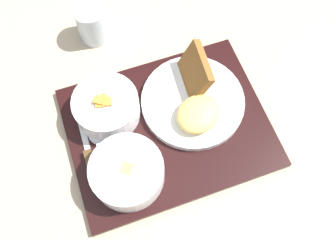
{
  "coord_description": "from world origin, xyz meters",
  "views": [
    {
      "loc": [
        -0.12,
        -0.25,
        0.69
      ],
      "look_at": [
        0.0,
        0.0,
        0.04
      ],
      "focal_mm": 38.0,
      "sensor_mm": 36.0,
      "label": 1
    }
  ],
  "objects_px": {
    "bowl_salad": "(107,106)",
    "plate_main": "(194,100)",
    "glass_water": "(93,25)",
    "knife": "(91,162)",
    "bowl_soup": "(127,172)",
    "spoon": "(98,141)"
  },
  "relations": [
    {
      "from": "bowl_salad",
      "to": "plate_main",
      "type": "bearing_deg",
      "value": -18.84
    },
    {
      "from": "glass_water",
      "to": "knife",
      "type": "bearing_deg",
      "value": -112.57
    },
    {
      "from": "bowl_salad",
      "to": "bowl_soup",
      "type": "height_order",
      "value": "bowl_salad"
    },
    {
      "from": "bowl_salad",
      "to": "spoon",
      "type": "bearing_deg",
      "value": -131.87
    },
    {
      "from": "bowl_salad",
      "to": "bowl_soup",
      "type": "xyz_separation_m",
      "value": [
        -0.02,
        -0.14,
        0.0
      ]
    },
    {
      "from": "glass_water",
      "to": "spoon",
      "type": "bearing_deg",
      "value": -110.0
    },
    {
      "from": "bowl_soup",
      "to": "spoon",
      "type": "bearing_deg",
      "value": 106.32
    },
    {
      "from": "knife",
      "to": "spoon",
      "type": "distance_m",
      "value": 0.05
    },
    {
      "from": "bowl_salad",
      "to": "bowl_soup",
      "type": "distance_m",
      "value": 0.14
    },
    {
      "from": "plate_main",
      "to": "knife",
      "type": "xyz_separation_m",
      "value": [
        -0.24,
        -0.03,
        -0.01
      ]
    },
    {
      "from": "bowl_soup",
      "to": "glass_water",
      "type": "bearing_deg",
      "value": 79.29
    },
    {
      "from": "plate_main",
      "to": "knife",
      "type": "distance_m",
      "value": 0.24
    },
    {
      "from": "bowl_soup",
      "to": "knife",
      "type": "relative_size",
      "value": 0.78
    },
    {
      "from": "bowl_salad",
      "to": "spoon",
      "type": "relative_size",
      "value": 0.88
    },
    {
      "from": "bowl_salad",
      "to": "knife",
      "type": "xyz_separation_m",
      "value": [
        -0.07,
        -0.09,
        -0.03
      ]
    },
    {
      "from": "bowl_soup",
      "to": "spoon",
      "type": "height_order",
      "value": "bowl_soup"
    },
    {
      "from": "bowl_salad",
      "to": "bowl_soup",
      "type": "bearing_deg",
      "value": -96.51
    },
    {
      "from": "glass_water",
      "to": "bowl_salad",
      "type": "bearing_deg",
      "value": -103.5
    },
    {
      "from": "bowl_salad",
      "to": "spoon",
      "type": "distance_m",
      "value": 0.07
    },
    {
      "from": "spoon",
      "to": "bowl_soup",
      "type": "bearing_deg",
      "value": -155.0
    },
    {
      "from": "knife",
      "to": "spoon",
      "type": "relative_size",
      "value": 1.18
    },
    {
      "from": "bowl_soup",
      "to": "plate_main",
      "type": "relative_size",
      "value": 0.64
    }
  ]
}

